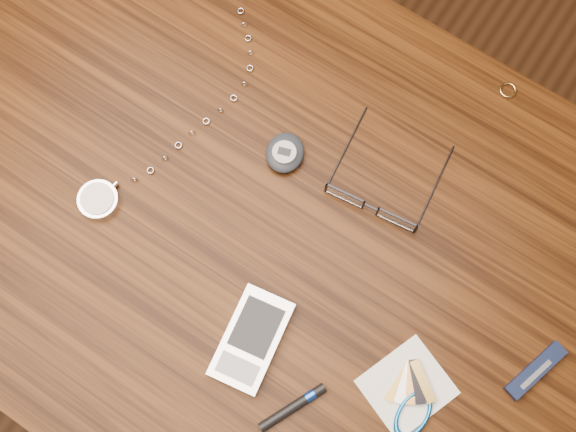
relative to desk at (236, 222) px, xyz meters
The scene contains 10 objects.
ground 0.65m from the desk, ahead, with size 3.80×3.80×0.00m, color #472814.
desk is the anchor object (origin of this frame).
eyeglasses 0.21m from the desk, 30.90° to the left, with size 0.14×0.14×0.03m.
gold_ring 0.40m from the desk, 56.06° to the left, with size 0.02×0.02×0.00m, color tan.
pocket_watch 0.19m from the desk, 150.17° to the right, with size 0.12×0.39×0.02m.
pda_phone 0.21m from the desk, 46.73° to the right, with size 0.08×0.12×0.02m.
pedometer 0.14m from the desk, 74.09° to the left, with size 0.06×0.07×0.02m.
notepad_keys 0.34m from the desk, 15.07° to the right, with size 0.11×0.11×0.01m.
pocket_knife 0.42m from the desk, ahead, with size 0.04×0.09×0.01m.
black_blue_pen 0.28m from the desk, 38.61° to the right, with size 0.05×0.08×0.01m.
Camera 1 is at (0.21, -0.18, 1.60)m, focal length 45.00 mm.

